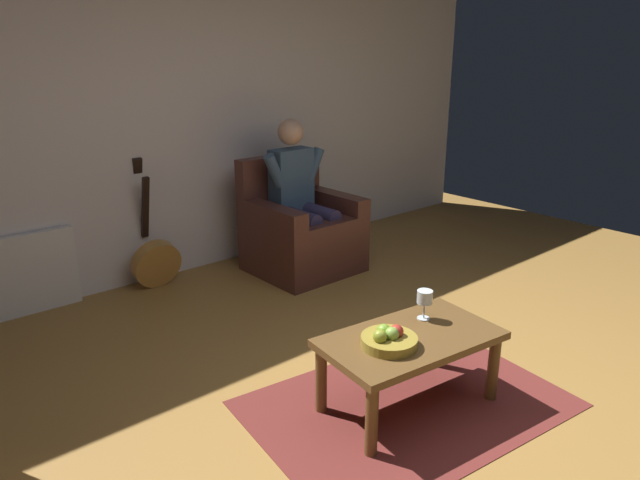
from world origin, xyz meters
The scene contains 10 objects.
ground_plane centered at (0.00, 0.00, 0.00)m, with size 7.55×7.55×0.00m, color olive.
wall_back centered at (0.00, -2.95, 1.38)m, with size 6.69×0.06×2.75m, color silver.
rug centered at (0.20, -0.38, 0.00)m, with size 1.62×1.11×0.01m, color maroon.
armchair centered at (-0.63, -2.31, 0.33)m, with size 0.81×0.77×0.94m.
person_seated centered at (-0.63, -2.29, 0.67)m, with size 0.61×0.61×1.26m.
coffee_table centered at (0.20, -0.38, 0.34)m, with size 0.98×0.62×0.41m.
guitar centered at (0.47, -2.74, 0.23)m, with size 0.38×0.31×1.01m.
radiator centered at (1.38, -2.88, 0.29)m, with size 0.69×0.06×0.58m, color white.
wine_glass_near centered at (0.00, -0.47, 0.52)m, with size 0.08×0.08×0.16m.
fruit_bowl centered at (0.37, -0.38, 0.44)m, with size 0.28×0.28×0.11m.
Camera 1 is at (2.28, 1.33, 1.79)m, focal length 32.64 mm.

